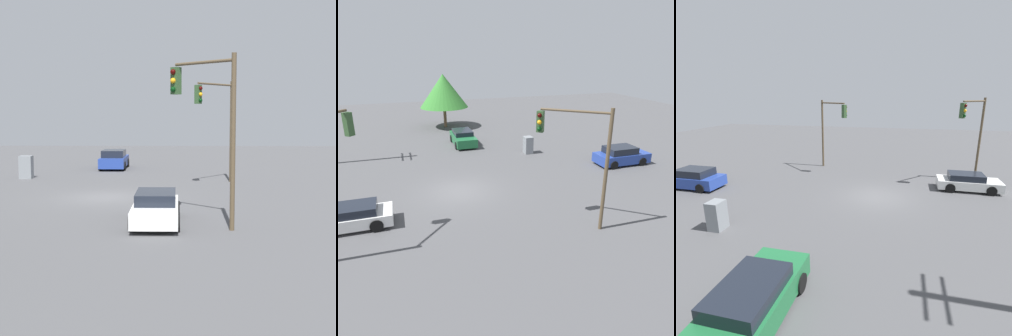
# 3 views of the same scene
# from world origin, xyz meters

# --- Properties ---
(ground_plane) EXTENTS (80.00, 80.00, 0.00)m
(ground_plane) POSITION_xyz_m (0.00, 0.00, 0.00)
(ground_plane) COLOR #4C4C4F
(sedan_white) EXTENTS (1.87, 4.23, 1.23)m
(sedan_white) POSITION_xyz_m (-2.76, 6.12, 0.60)
(sedan_white) COLOR silver
(sedan_white) RESTS_ON ground_plane
(sedan_blue) EXTENTS (1.99, 4.23, 1.45)m
(sedan_blue) POSITION_xyz_m (1.25, -13.24, 0.70)
(sedan_blue) COLOR #233D93
(sedan_blue) RESTS_ON ground_plane
(sedan_green) EXTENTS (4.31, 2.00, 1.38)m
(sedan_green) POSITION_xyz_m (10.81, -2.46, 0.68)
(sedan_green) COLOR #1E6638
(sedan_green) RESTS_ON ground_plane
(traffic_signal_cross) EXTENTS (2.45, 2.88, 6.17)m
(traffic_signal_cross) POSITION_xyz_m (-6.03, -4.88, 4.21)
(traffic_signal_cross) COLOR brown
(traffic_signal_cross) RESTS_ON ground_plane
(electrical_cabinet) EXTENTS (0.81, 0.69, 1.48)m
(electrical_cabinet) POSITION_xyz_m (6.26, -7.32, 0.74)
(electrical_cabinet) COLOR gray
(electrical_cabinet) RESTS_ON ground_plane
(tree_left) EXTENTS (5.44, 5.44, 6.03)m
(tree_left) POSITION_xyz_m (18.95, -2.01, 4.17)
(tree_left) COLOR brown
(tree_left) RESTS_ON ground_plane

